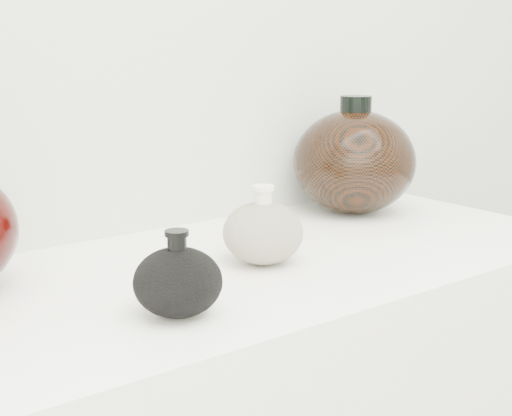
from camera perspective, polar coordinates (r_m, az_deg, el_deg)
black_gourd_vase at (r=0.86m, az=-6.27°, el=-5.85°), size 0.12×0.12×0.11m
cream_gourd_vase at (r=1.05m, az=0.56°, el=-1.94°), size 0.14×0.14×0.12m
right_round_pot at (r=1.37m, az=7.85°, el=3.73°), size 0.25×0.25×0.22m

